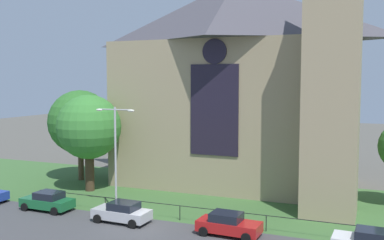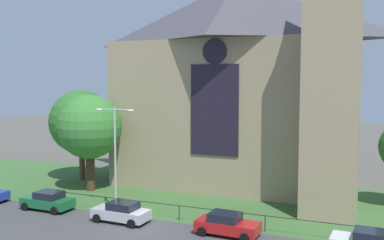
% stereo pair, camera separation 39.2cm
% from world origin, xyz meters
% --- Properties ---
extents(ground, '(160.00, 160.00, 0.00)m').
position_xyz_m(ground, '(0.00, 10.00, 0.00)').
color(ground, '#56544C').
extents(road_asphalt, '(120.00, 8.00, 0.01)m').
position_xyz_m(road_asphalt, '(0.00, -2.00, 0.00)').
color(road_asphalt, '#424244').
rests_on(road_asphalt, ground).
extents(grass_verge, '(120.00, 20.00, 0.01)m').
position_xyz_m(grass_verge, '(0.00, 8.00, 0.00)').
color(grass_verge, '#3D6633').
rests_on(grass_verge, ground).
extents(church_building, '(23.20, 16.20, 26.00)m').
position_xyz_m(church_building, '(2.90, 15.47, 10.27)').
color(church_building, tan).
rests_on(church_building, ground).
extents(iron_railing, '(25.78, 0.07, 1.13)m').
position_xyz_m(iron_railing, '(2.13, 2.50, 0.95)').
color(iron_railing, black).
rests_on(iron_railing, ground).
extents(tree_left_far, '(6.55, 6.55, 9.32)m').
position_xyz_m(tree_left_far, '(-12.96, 11.32, 6.03)').
color(tree_left_far, brown).
rests_on(tree_left_far, ground).
extents(tree_left_near, '(5.98, 5.98, 9.00)m').
position_xyz_m(tree_left_near, '(-9.35, 7.68, 5.96)').
color(tree_left_near, '#423021').
rests_on(tree_left_near, ground).
extents(streetlamp_near, '(3.37, 0.26, 8.26)m').
position_xyz_m(streetlamp_near, '(-3.24, 2.40, 5.25)').
color(streetlamp_near, '#B2B2B7').
rests_on(streetlamp_near, ground).
extents(parked_car_green, '(4.23, 2.09, 1.51)m').
position_xyz_m(parked_car_green, '(-8.65, 0.95, 0.74)').
color(parked_car_green, '#196033').
rests_on(parked_car_green, ground).
extents(parked_car_silver, '(4.26, 2.15, 1.51)m').
position_xyz_m(parked_car_silver, '(-1.58, 0.52, 0.74)').
color(parked_car_silver, '#B7B7BC').
rests_on(parked_car_silver, ground).
extents(parked_car_red, '(4.27, 2.17, 1.51)m').
position_xyz_m(parked_car_red, '(6.40, 0.79, 0.74)').
color(parked_car_red, '#B21919').
rests_on(parked_car_red, ground).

